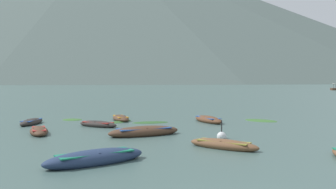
{
  "coord_description": "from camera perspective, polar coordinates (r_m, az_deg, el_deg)",
  "views": [
    {
      "loc": [
        -2.6,
        -6.98,
        3.15
      ],
      "look_at": [
        3.42,
        55.99,
        0.75
      ],
      "focal_mm": 37.84,
      "sensor_mm": 36.0,
      "label": 1
    }
  ],
  "objects": [
    {
      "name": "ground_plane",
      "position": [
        1506.99,
        -5.37,
        2.04
      ],
      "size": [
        6000.0,
        6000.0,
        0.0
      ],
      "primitive_type": "plane",
      "color": "#425B56"
    },
    {
      "name": "mountain_1",
      "position": [
        1731.5,
        -24.61,
        6.49
      ],
      "size": [
        1032.2,
        1032.2,
        278.98
      ],
      "primitive_type": "cone",
      "color": "#56665B",
      "rests_on": "ground"
    },
    {
      "name": "mountain_2",
      "position": [
        1414.5,
        -10.32,
        12.85
      ],
      "size": [
        2196.44,
        2196.44,
        532.48
      ],
      "primitive_type": "cone",
      "color": "#4C5B56",
      "rests_on": "ground"
    },
    {
      "name": "mountain_3",
      "position": [
        1666.59,
        19.01,
        6.98
      ],
      "size": [
        928.27,
        928.27,
        292.63
      ],
      "primitive_type": "cone",
      "color": "#56665B",
      "rests_on": "ground"
    },
    {
      "name": "rowboat_0",
      "position": [
        27.37,
        6.49,
        -4.05
      ],
      "size": [
        2.13,
        3.92,
        0.6
      ],
      "color": "brown",
      "rests_on": "ground"
    },
    {
      "name": "rowboat_1",
      "position": [
        28.6,
        -7.64,
        -3.82
      ],
      "size": [
        1.89,
        3.39,
        0.54
      ],
      "color": "#4C3323",
      "rests_on": "ground"
    },
    {
      "name": "rowboat_2",
      "position": [
        13.98,
        -11.6,
        -10.0
      ],
      "size": [
        4.11,
        3.06,
        0.68
      ],
      "color": "navy",
      "rests_on": "ground"
    },
    {
      "name": "rowboat_3",
      "position": [
        16.92,
        8.91,
        -7.99
      ],
      "size": [
        3.29,
        3.0,
        0.54
      ],
      "color": "brown",
      "rests_on": "ground"
    },
    {
      "name": "rowboat_5",
      "position": [
        20.66,
        -3.86,
        -6.0
      ],
      "size": [
        4.54,
        2.8,
        0.68
      ],
      "color": "#4C3323",
      "rests_on": "ground"
    },
    {
      "name": "rowboat_7",
      "position": [
        25.01,
        -11.22,
        -4.73
      ],
      "size": [
        3.17,
        2.68,
        0.51
      ],
      "color": "#2D2826",
      "rests_on": "ground"
    },
    {
      "name": "rowboat_9",
      "position": [
        22.56,
        -20.08,
        -5.56
      ],
      "size": [
        1.87,
        3.3,
        0.52
      ],
      "color": "#4C3323",
      "rests_on": "ground"
    },
    {
      "name": "rowboat_10",
      "position": [
        27.72,
        -21.13,
        -4.16
      ],
      "size": [
        1.38,
        3.32,
        0.51
      ],
      "color": "#2D2826",
      "rests_on": "ground"
    },
    {
      "name": "mooring_buoy",
      "position": [
        19.81,
        8.63,
        -6.66
      ],
      "size": [
        0.52,
        0.52,
        1.15
      ],
      "color": "silver",
      "rests_on": "ground"
    },
    {
      "name": "weed_patch_1",
      "position": [
        21.93,
        -0.55,
        -6.08
      ],
      "size": [
        1.17,
        1.33,
        0.14
      ],
      "primitive_type": "ellipsoid",
      "rotation": [
        0.0,
        0.0,
        1.68
      ],
      "color": "#38662D",
      "rests_on": "ground"
    },
    {
      "name": "weed_patch_2",
      "position": [
        27.79,
        -7.53,
        -4.35
      ],
      "size": [
        2.09,
        2.85,
        0.14
      ],
      "primitive_type": "ellipsoid",
      "rotation": [
        0.0,
        0.0,
        1.13
      ],
      "color": "#2D5628",
      "rests_on": "ground"
    },
    {
      "name": "weed_patch_3",
      "position": [
        26.91,
        -2.86,
        -4.55
      ],
      "size": [
        2.93,
        1.75,
        0.14
      ],
      "primitive_type": "ellipsoid",
      "rotation": [
        0.0,
        0.0,
        1.71
      ],
      "color": "#2D5628",
      "rests_on": "ground"
    },
    {
      "name": "weed_patch_4",
      "position": [
        29.11,
        14.73,
        -4.11
      ],
      "size": [
        3.09,
        3.27,
        0.14
      ],
      "primitive_type": "ellipsoid",
      "rotation": [
        0.0,
        0.0,
        2.21
      ],
      "color": "#38662D",
      "rests_on": "ground"
    },
    {
      "name": "weed_patch_5",
      "position": [
        29.84,
        -15.17,
        -3.96
      ],
      "size": [
        2.26,
        2.25,
        0.14
      ],
      "primitive_type": "ellipsoid",
      "rotation": [
        0.0,
        0.0,
        0.79
      ],
      "color": "#38662D",
      "rests_on": "ground"
    }
  ]
}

